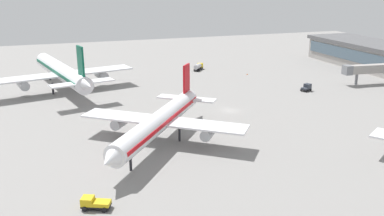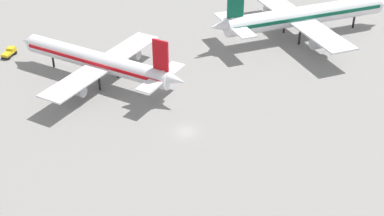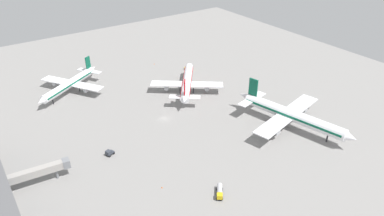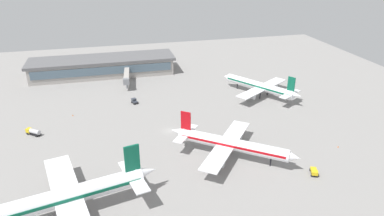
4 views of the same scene
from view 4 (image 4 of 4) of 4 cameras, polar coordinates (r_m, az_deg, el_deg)
ground at (r=142.05m, az=-3.61°, el=-3.72°), size 288.00×288.00×0.00m
terminal_building at (r=210.67m, az=-14.16°, el=6.57°), size 81.40×21.75×9.92m
airplane_at_gate at (r=123.32m, az=6.25°, el=-5.77°), size 39.09×33.36×14.13m
airplane_taxiing at (r=103.18m, az=-20.34°, el=-13.41°), size 54.50×44.38×16.75m
airplane_distant at (r=177.11m, az=10.89°, el=3.46°), size 32.99×39.21×13.54m
baggage_tug at (r=168.65m, az=-9.28°, el=1.13°), size 3.17×3.68×2.30m
fuel_truck at (r=151.65m, az=-24.20°, el=-3.49°), size 6.11×5.41×2.50m
pushback_tractor at (r=122.38m, az=19.07°, el=-9.67°), size 3.59×4.79×1.90m
jet_bridge at (r=190.92m, az=-10.48°, el=5.10°), size 4.96×21.07×6.74m
safety_cone_near_gate at (r=141.16m, az=22.48°, el=-5.76°), size 0.44×0.44×0.60m
safety_cone_mid_apron at (r=162.80m, az=-18.65°, el=-1.10°), size 0.44×0.44×0.60m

